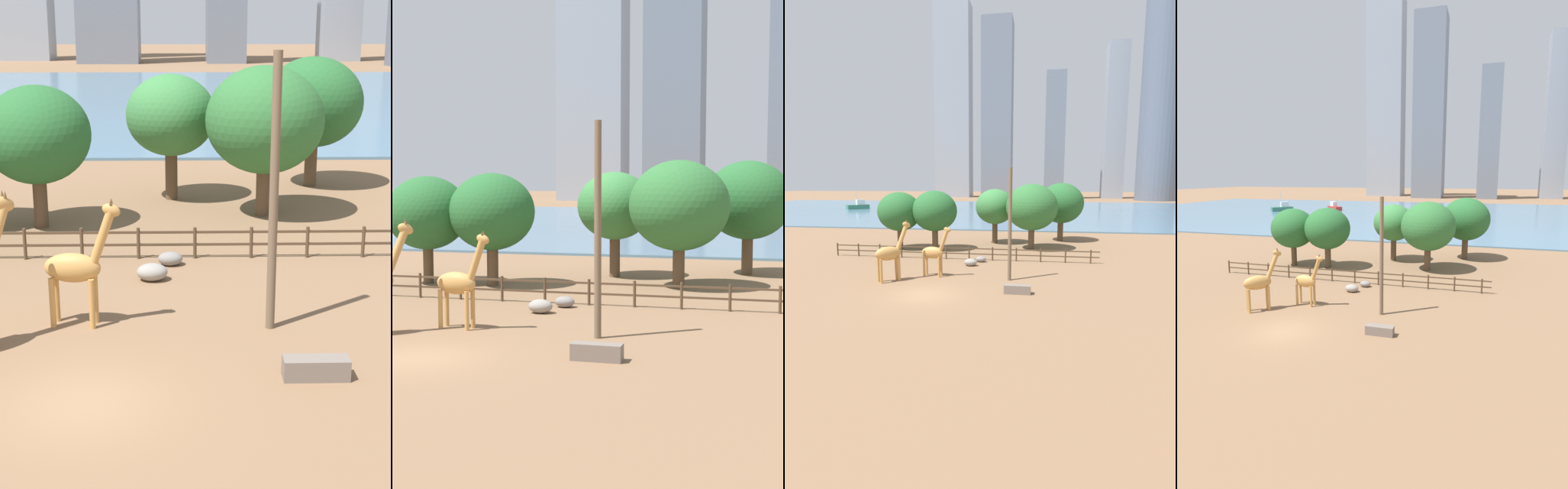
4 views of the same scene
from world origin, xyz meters
The scene contains 20 objects.
ground_plane centered at (0.00, 80.00, 0.00)m, with size 400.00×400.00×0.00m, color brown.
harbor_water centered at (0.00, 77.00, 0.10)m, with size 180.00×86.00×0.20m, color slate.
giraffe_tall centered at (-0.78, 5.14, 1.93)m, with size 2.57×0.92×4.16m.
giraffe_companion centered at (-3.63, 3.14, 2.17)m, with size 2.52×2.46×4.64m.
utility_pole centered at (5.28, 4.78, 4.26)m, with size 0.28×0.28×8.53m, color brown.
boulder_near_fence centered at (2.07, 11.11, 0.27)m, with size 0.98×0.72×0.54m, color gray.
boulder_by_pole centered at (1.41, 9.33, 0.33)m, with size 1.16×0.87×0.65m, color gray.
feeding_trough centered at (6.12, 1.27, 0.30)m, with size 1.80×0.60×0.60m, color #72665B.
enclosure_fence centered at (-0.16, 12.00, 0.76)m, with size 26.12×0.14×1.30m.
tree_left_large centered at (-8.09, 16.92, 4.19)m, with size 4.83×4.83×6.38m.
tree_center_broad centered at (10.10, 25.76, 4.80)m, with size 5.64×5.64×7.37m.
tree_right_tall centered at (-4.03, 16.99, 4.29)m, with size 4.97×4.97×6.56m.
tree_left_small centered at (2.02, 22.56, 4.48)m, with size 4.74×4.74×6.65m.
tree_right_small centered at (6.57, 18.92, 4.69)m, with size 5.73×5.73×7.29m.
boat_ferry centered at (-29.05, 81.17, 1.01)m, with size 5.33×5.07×2.38m.
boat_sailboat centered at (-41.73, 74.08, 1.08)m, with size 5.66×5.57×5.25m.
skyline_tower_needle centered at (39.80, 162.99, 33.91)m, with size 8.83×9.60×67.82m, color #939EAD.
skyline_block_central centered at (-12.82, 154.94, 38.67)m, with size 13.33×12.97×77.35m, color slate.
skyline_block_left centered at (12.98, 154.59, 27.19)m, with size 8.54×10.54×54.38m, color slate.
skyline_block_right centered at (-35.80, 166.98, 45.24)m, with size 16.92×11.31×90.49m, color #939EAD.
Camera 4 is at (12.05, -20.70, 9.95)m, focal length 28.00 mm.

